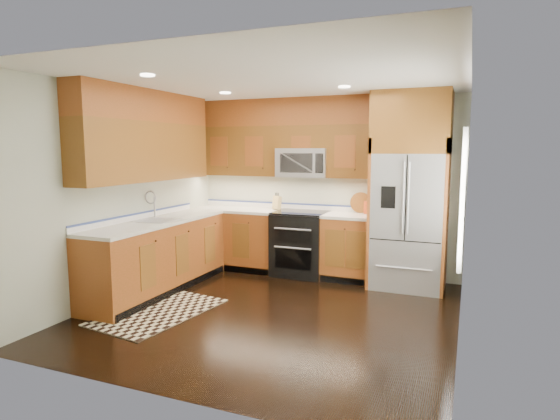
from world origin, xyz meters
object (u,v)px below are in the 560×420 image
at_px(range, 300,244).
at_px(utensil_crock, 368,205).
at_px(knife_block, 277,203).
at_px(refrigerator, 410,191).
at_px(rug, 159,312).

relative_size(range, utensil_crock, 2.48).
height_order(range, utensil_crock, utensil_crock).
bearing_deg(knife_block, utensil_crock, 2.35).
height_order(refrigerator, rug, refrigerator).
bearing_deg(rug, refrigerator, 48.12).
distance_m(knife_block, utensil_crock, 1.40).
xyz_separation_m(refrigerator, knife_block, (-1.99, 0.19, -0.26)).
xyz_separation_m(range, utensil_crock, (0.95, 0.21, 0.60)).
bearing_deg(range, knife_block, 160.52).
xyz_separation_m(range, refrigerator, (1.55, -0.04, 0.83)).
relative_size(refrigerator, utensil_crock, 6.83).
xyz_separation_m(rug, knife_block, (0.51, 2.31, 1.04)).
bearing_deg(rug, utensil_crock, 59.05).
bearing_deg(refrigerator, range, 178.60).
bearing_deg(knife_block, refrigerator, -5.56).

